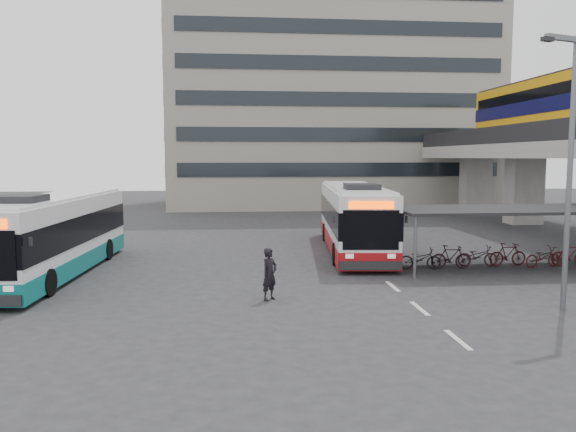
{
  "coord_description": "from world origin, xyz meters",
  "views": [
    {
      "loc": [
        -3.15,
        -19.49,
        4.66
      ],
      "look_at": [
        -0.77,
        5.75,
        2.0
      ],
      "focal_mm": 35.0,
      "sensor_mm": 36.0,
      "label": 1
    }
  ],
  "objects": [
    {
      "name": "bus_teal",
      "position": [
        -10.33,
        3.35,
        1.56
      ],
      "size": [
        3.23,
        11.52,
        3.37
      ],
      "rotation": [
        0.0,
        0.0,
        -0.07
      ],
      "color": "white",
      "rests_on": "ground"
    },
    {
      "name": "viaduct",
      "position": [
        17.0,
        12.58,
        6.23
      ],
      "size": [
        8.0,
        32.0,
        9.68
      ],
      "color": "gray",
      "rests_on": "ground"
    },
    {
      "name": "ground",
      "position": [
        0.0,
        0.0,
        0.0
      ],
      "size": [
        120.0,
        120.0,
        0.0
      ],
      "primitive_type": "plane",
      "color": "#28282B",
      "rests_on": "ground"
    },
    {
      "name": "lamp_post",
      "position": [
        6.74,
        -3.55,
        4.67
      ],
      "size": [
        1.4,
        0.6,
        8.18
      ],
      "rotation": [
        0.0,
        0.0,
        0.32
      ],
      "color": "#595B60",
      "rests_on": "ground"
    },
    {
      "name": "bus_main",
      "position": [
        2.71,
        7.78,
        1.63
      ],
      "size": [
        3.71,
        12.04,
        3.5
      ],
      "rotation": [
        0.0,
        0.0,
        -0.1
      ],
      "color": "white",
      "rests_on": "ground"
    },
    {
      "name": "office_block",
      "position": [
        6.0,
        36.0,
        12.5
      ],
      "size": [
        30.0,
        15.0,
        25.0
      ],
      "primitive_type": "cube",
      "color": "gray",
      "rests_on": "ground"
    },
    {
      "name": "bike_shelter",
      "position": [
        8.5,
        3.0,
        1.36
      ],
      "size": [
        10.0,
        4.0,
        2.54
      ],
      "color": "#595B60",
      "rests_on": "ground"
    },
    {
      "name": "road_markings",
      "position": [
        2.5,
        -3.0,
        0.01
      ],
      "size": [
        0.15,
        7.6,
        0.01
      ],
      "color": "beige",
      "rests_on": "ground"
    },
    {
      "name": "pedestrian",
      "position": [
        -2.06,
        -1.51,
        0.86
      ],
      "size": [
        0.73,
        0.74,
        1.72
      ],
      "primitive_type": "imported",
      "rotation": [
        0.0,
        0.0,
        0.79
      ],
      "color": "black",
      "rests_on": "ground"
    },
    {
      "name": "sign_totem_north",
      "position": [
        -12.52,
        6.65,
        1.31
      ],
      "size": [
        0.55,
        0.26,
        2.54
      ],
      "rotation": [
        0.0,
        0.0,
        0.2
      ],
      "color": "#AD0C0A",
      "rests_on": "ground"
    }
  ]
}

